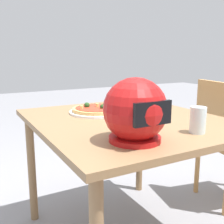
% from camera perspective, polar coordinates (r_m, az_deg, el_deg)
% --- Properties ---
extents(dining_table, '(0.96, 1.09, 0.74)m').
position_cam_1_polar(dining_table, '(1.50, 3.20, -4.44)').
color(dining_table, olive).
rests_on(dining_table, ground).
extents(pizza_plate, '(0.33, 0.33, 0.01)m').
position_cam_1_polar(pizza_plate, '(1.63, -2.95, 0.05)').
color(pizza_plate, white).
rests_on(pizza_plate, dining_table).
extents(pizza, '(0.30, 0.30, 0.06)m').
position_cam_1_polar(pizza, '(1.62, -2.83, 0.69)').
color(pizza, tan).
rests_on(pizza, pizza_plate).
extents(motorcycle_helmet, '(0.25, 0.25, 0.25)m').
position_cam_1_polar(motorcycle_helmet, '(1.07, 4.88, 0.14)').
color(motorcycle_helmet, '#B21414').
rests_on(motorcycle_helmet, dining_table).
extents(drinking_glass, '(0.07, 0.07, 0.12)m').
position_cam_1_polar(drinking_glass, '(1.25, 17.39, -1.59)').
color(drinking_glass, silver).
rests_on(drinking_glass, dining_table).
extents(chair_side, '(0.47, 0.47, 0.90)m').
position_cam_1_polar(chair_side, '(2.13, 22.13, -4.65)').
color(chair_side, '#B7844C').
rests_on(chair_side, ground).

